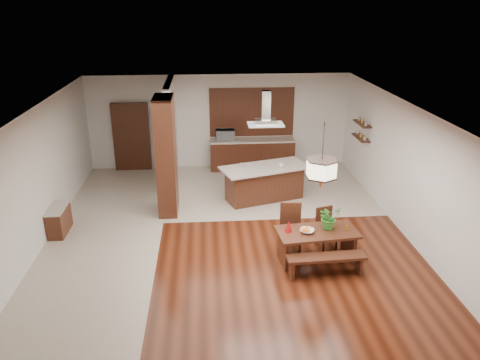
{
  "coord_description": "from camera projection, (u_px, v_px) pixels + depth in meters",
  "views": [
    {
      "loc": [
        -0.43,
        -9.63,
        5.01
      ],
      "look_at": [
        0.3,
        0.0,
        1.25
      ],
      "focal_mm": 35.0,
      "sensor_mm": 36.0,
      "label": 1
    }
  ],
  "objects": [
    {
      "name": "room_shell",
      "position": [
        226.0,
        145.0,
        10.05
      ],
      "size": [
        9.0,
        9.04,
        2.92
      ],
      "color": "#37150A",
      "rests_on": "ground"
    },
    {
      "name": "tile_hallway",
      "position": [
        106.0,
        235.0,
        10.6
      ],
      "size": [
        2.5,
        9.0,
        0.01
      ],
      "primitive_type": "cube",
      "color": "#C0B2A0",
      "rests_on": "ground"
    },
    {
      "name": "tile_kitchen",
      "position": [
        267.0,
        188.0,
        13.21
      ],
      "size": [
        5.5,
        4.0,
        0.01
      ],
      "primitive_type": "cube",
      "color": "#C0B2A0",
      "rests_on": "ground"
    },
    {
      "name": "soffit_band",
      "position": [
        226.0,
        107.0,
        9.75
      ],
      "size": [
        8.0,
        9.0,
        0.02
      ],
      "primitive_type": "cube",
      "color": "#3C1B0F",
      "rests_on": "room_shell"
    },
    {
      "name": "partition_pier",
      "position": [
        166.0,
        156.0,
        11.29
      ],
      "size": [
        0.45,
        1.0,
        2.9
      ],
      "primitive_type": "cube",
      "color": "black",
      "rests_on": "ground"
    },
    {
      "name": "partition_stub",
      "position": [
        171.0,
        133.0,
        13.24
      ],
      "size": [
        0.18,
        2.4,
        2.9
      ],
      "primitive_type": "cube",
      "color": "silver",
      "rests_on": "ground"
    },
    {
      "name": "hallway_console",
      "position": [
        59.0,
        220.0,
        10.6
      ],
      "size": [
        0.37,
        0.88,
        0.63
      ],
      "primitive_type": "cube",
      "color": "black",
      "rests_on": "ground"
    },
    {
      "name": "hallway_doorway",
      "position": [
        132.0,
        137.0,
        14.32
      ],
      "size": [
        1.1,
        0.2,
        2.1
      ],
      "primitive_type": "cube",
      "color": "black",
      "rests_on": "ground"
    },
    {
      "name": "rear_counter",
      "position": [
        252.0,
        154.0,
        14.6
      ],
      "size": [
        2.6,
        0.62,
        0.95
      ],
      "color": "black",
      "rests_on": "ground"
    },
    {
      "name": "kitchen_window",
      "position": [
        252.0,
        112.0,
        14.38
      ],
      "size": [
        2.6,
        0.08,
        1.5
      ],
      "primitive_type": "cube",
      "color": "olive",
      "rests_on": "room_shell"
    },
    {
      "name": "shelf_lower",
      "position": [
        361.0,
        138.0,
        12.98
      ],
      "size": [
        0.26,
        0.9,
        0.04
      ],
      "primitive_type": "cube",
      "color": "black",
      "rests_on": "room_shell"
    },
    {
      "name": "shelf_upper",
      "position": [
        362.0,
        124.0,
        12.84
      ],
      "size": [
        0.26,
        0.9,
        0.04
      ],
      "primitive_type": "cube",
      "color": "black",
      "rests_on": "room_shell"
    },
    {
      "name": "dining_table",
      "position": [
        317.0,
        239.0,
        9.42
      ],
      "size": [
        1.67,
        0.95,
        0.67
      ],
      "rotation": [
        0.0,
        0.0,
        0.1
      ],
      "color": "black",
      "rests_on": "ground"
    },
    {
      "name": "dining_bench",
      "position": [
        326.0,
        266.0,
        8.99
      ],
      "size": [
        1.54,
        0.4,
        0.43
      ],
      "primitive_type": null,
      "rotation": [
        0.0,
        0.0,
        0.04
      ],
      "color": "black",
      "rests_on": "ground"
    },
    {
      "name": "dining_chair_left",
      "position": [
        291.0,
        229.0,
        9.8
      ],
      "size": [
        0.48,
        0.48,
        1.01
      ],
      "primitive_type": null,
      "rotation": [
        0.0,
        0.0,
        -0.09
      ],
      "color": "black",
      "rests_on": "ground"
    },
    {
      "name": "dining_chair_right",
      "position": [
        327.0,
        229.0,
        9.95
      ],
      "size": [
        0.47,
        0.47,
        0.87
      ],
      "primitive_type": null,
      "rotation": [
        0.0,
        0.0,
        0.26
      ],
      "color": "black",
      "rests_on": "ground"
    },
    {
      "name": "pendant_lantern",
      "position": [
        322.0,
        156.0,
        8.78
      ],
      "size": [
        0.64,
        0.64,
        1.31
      ],
      "primitive_type": null,
      "color": "#F4E9BB",
      "rests_on": "room_shell"
    },
    {
      "name": "foliage_plant",
      "position": [
        329.0,
        217.0,
        9.37
      ],
      "size": [
        0.54,
        0.5,
        0.5
      ],
      "primitive_type": "imported",
      "rotation": [
        0.0,
        0.0,
        0.3
      ],
      "color": "#347828",
      "rests_on": "dining_table"
    },
    {
      "name": "fruit_bowl",
      "position": [
        307.0,
        231.0,
        9.28
      ],
      "size": [
        0.37,
        0.37,
        0.07
      ],
      "primitive_type": "imported",
      "rotation": [
        0.0,
        0.0,
        -0.42
      ],
      "color": "beige",
      "rests_on": "dining_table"
    },
    {
      "name": "napkin_cone",
      "position": [
        289.0,
        226.0,
        9.28
      ],
      "size": [
        0.18,
        0.18,
        0.24
      ],
      "primitive_type": "cone",
      "rotation": [
        0.0,
        0.0,
        -0.23
      ],
      "color": "#9D0B0D",
      "rests_on": "dining_table"
    },
    {
      "name": "gold_ornament",
      "position": [
        347.0,
        228.0,
        9.37
      ],
      "size": [
        0.09,
        0.09,
        0.1
      ],
      "primitive_type": "cylinder",
      "rotation": [
        0.0,
        0.0,
        0.36
      ],
      "color": "gold",
      "rests_on": "dining_table"
    },
    {
      "name": "kitchen_island",
      "position": [
        264.0,
        182.0,
        12.33
      ],
      "size": [
        2.45,
        1.63,
        0.93
      ],
      "rotation": [
        0.0,
        0.0,
        0.31
      ],
      "color": "black",
      "rests_on": "ground"
    },
    {
      "name": "range_hood",
      "position": [
        266.0,
        108.0,
        11.62
      ],
      "size": [
        0.9,
        0.55,
        0.87
      ],
      "primitive_type": null,
      "color": "silver",
      "rests_on": "room_shell"
    },
    {
      "name": "island_cup",
      "position": [
        281.0,
        165.0,
        12.06
      ],
      "size": [
        0.15,
        0.15,
        0.11
      ],
      "primitive_type": "imported",
      "rotation": [
        0.0,
        0.0,
        0.08
      ],
      "color": "white",
      "rests_on": "kitchen_island"
    },
    {
      "name": "microwave",
      "position": [
        225.0,
        135.0,
        14.35
      ],
      "size": [
        0.58,
        0.4,
        0.32
      ],
      "primitive_type": "imported",
      "rotation": [
        0.0,
        0.0,
        0.03
      ],
      "color": "#B3B6BA",
      "rests_on": "rear_counter"
    }
  ]
}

